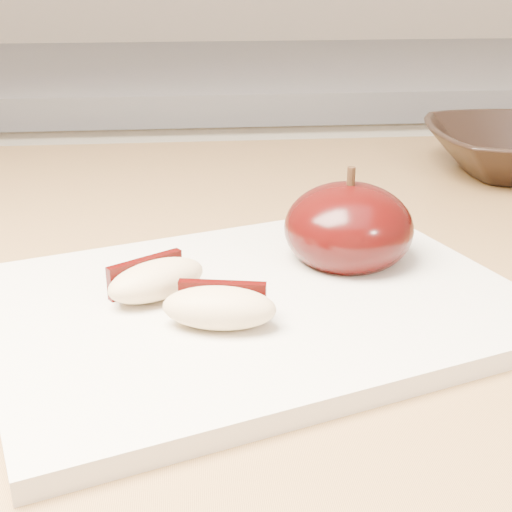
{
  "coord_description": "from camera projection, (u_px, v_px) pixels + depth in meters",
  "views": [
    {
      "loc": [
        -0.02,
        0.01,
        1.09
      ],
      "look_at": [
        0.02,
        0.39,
        0.94
      ],
      "focal_mm": 50.0,
      "sensor_mm": 36.0,
      "label": 1
    }
  ],
  "objects": [
    {
      "name": "back_cabinet",
      "position": [
        203.0,
        319.0,
        1.33
      ],
      "size": [
        2.4,
        0.62,
        0.94
      ],
      "color": "silver",
      "rests_on": "ground"
    },
    {
      "name": "cutting_board",
      "position": [
        256.0,
        304.0,
        0.42
      ],
      "size": [
        0.36,
        0.3,
        0.01
      ],
      "primitive_type": "cube",
      "rotation": [
        0.0,
        0.0,
        0.32
      ],
      "color": "beige",
      "rests_on": "island_counter"
    },
    {
      "name": "apple_half",
      "position": [
        348.0,
        228.0,
        0.46
      ],
      "size": [
        0.09,
        0.09,
        0.07
      ],
      "rotation": [
        0.0,
        0.0,
        -0.12
      ],
      "color": "black",
      "rests_on": "cutting_board"
    },
    {
      "name": "apple_wedge_a",
      "position": [
        155.0,
        279.0,
        0.41
      ],
      "size": [
        0.07,
        0.06,
        0.02
      ],
      "rotation": [
        0.0,
        0.0,
        0.57
      ],
      "color": "#D1B384",
      "rests_on": "cutting_board"
    },
    {
      "name": "apple_wedge_b",
      "position": [
        220.0,
        307.0,
        0.38
      ],
      "size": [
        0.07,
        0.04,
        0.02
      ],
      "rotation": [
        0.0,
        0.0,
        -0.19
      ],
      "color": "#D1B384",
      "rests_on": "cutting_board"
    }
  ]
}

